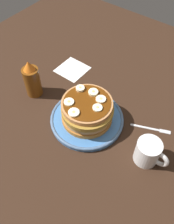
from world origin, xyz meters
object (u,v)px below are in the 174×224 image
(banana_slice_3, at_px, (69,102))
(banana_slice_5, at_px, (101,99))
(banana_slice_2, at_px, (93,92))
(banana_slice_0, at_px, (74,113))
(syrup_bottle, at_px, (32,80))
(banana_slice_4, at_px, (80,88))
(banana_slice_1, at_px, (98,108))
(napkin, at_px, (72,69))
(pancake_stack, at_px, (87,111))
(fork, at_px, (153,129))
(coffee_mug, at_px, (149,152))
(plate, at_px, (87,119))

(banana_slice_3, height_order, banana_slice_5, same)
(banana_slice_2, bearing_deg, banana_slice_0, -88.89)
(banana_slice_5, height_order, syrup_bottle, syrup_bottle)
(banana_slice_0, xyz_separation_m, banana_slice_4, (-0.04, 0.09, 0.00))
(banana_slice_1, relative_size, napkin, 0.27)
(banana_slice_5, bearing_deg, syrup_bottle, -169.63)
(pancake_stack, distance_m, banana_slice_5, 0.06)
(pancake_stack, xyz_separation_m, napkin, (-0.20, 0.17, -0.05))
(banana_slice_2, bearing_deg, pancake_stack, -80.88)
(banana_slice_2, bearing_deg, banana_slice_5, -13.07)
(banana_slice_0, xyz_separation_m, banana_slice_5, (0.03, 0.09, -0.00))
(banana_slice_5, bearing_deg, banana_slice_0, -109.98)
(banana_slice_5, bearing_deg, banana_slice_1, -70.82)
(banana_slice_3, relative_size, fork, 0.26)
(coffee_mug, bearing_deg, banana_slice_5, 168.51)
(banana_slice_0, bearing_deg, banana_slice_3, 148.83)
(banana_slice_4, height_order, syrup_bottle, syrup_bottle)
(banana_slice_0, height_order, banana_slice_4, banana_slice_4)
(banana_slice_0, relative_size, banana_slice_5, 1.06)
(banana_slice_3, bearing_deg, fork, 30.00)
(plate, height_order, coffee_mug, coffee_mug)
(banana_slice_0, bearing_deg, coffee_mug, 12.33)
(banana_slice_2, xyz_separation_m, banana_slice_5, (0.03, -0.01, -0.00))
(banana_slice_2, height_order, banana_slice_4, same)
(banana_slice_5, bearing_deg, coffee_mug, -11.49)
(banana_slice_5, distance_m, syrup_bottle, 0.26)
(pancake_stack, distance_m, banana_slice_1, 0.06)
(banana_slice_1, distance_m, banana_slice_2, 0.06)
(banana_slice_4, xyz_separation_m, napkin, (-0.15, 0.14, -0.10))
(banana_slice_3, bearing_deg, banana_slice_5, 43.88)
(syrup_bottle, bearing_deg, banana_slice_5, 10.37)
(banana_slice_1, bearing_deg, plate, -179.31)
(pancake_stack, height_order, fork, pancake_stack)
(napkin, bearing_deg, banana_slice_2, -32.89)
(plate, distance_m, coffee_mug, 0.23)
(plate, relative_size, pancake_stack, 1.41)
(pancake_stack, height_order, syrup_bottle, syrup_bottle)
(pancake_stack, height_order, banana_slice_1, banana_slice_1)
(plate, xyz_separation_m, banana_slice_2, (-0.01, 0.04, 0.09))
(napkin, bearing_deg, coffee_mug, -22.15)
(syrup_bottle, bearing_deg, banana_slice_4, 13.67)
(fork, bearing_deg, banana_slice_2, -163.30)
(napkin, bearing_deg, banana_slice_4, -42.19)
(banana_slice_2, distance_m, banana_slice_3, 0.08)
(pancake_stack, relative_size, banana_slice_3, 5.42)
(pancake_stack, height_order, napkin, pancake_stack)
(banana_slice_2, relative_size, fork, 0.25)
(banana_slice_2, bearing_deg, banana_slice_1, -41.70)
(pancake_stack, xyz_separation_m, coffee_mug, (0.23, -0.00, -0.01))
(plate, relative_size, banana_slice_0, 7.21)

